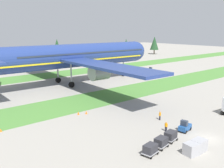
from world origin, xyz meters
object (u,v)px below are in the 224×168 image
object	(u,v)px
pushback_tractor	(150,70)
cargo_dolly_second	(161,142)
uld_container_1	(199,145)
taxiway_marker_1	(1,130)
ground_crew_marshaller	(160,115)
taxiway_marker_0	(86,112)
cargo_dolly_lead	(171,135)
cargo_dolly_third	(150,149)
ground_crew_loader	(166,126)
taxiway_marker_2	(78,113)
baggage_tug	(185,127)
uld_container_0	(192,149)
airliner	(71,56)

from	to	relation	value
pushback_tractor	cargo_dolly_second	bearing A→B (deg)	134.94
uld_container_1	taxiway_marker_1	world-z (taller)	uld_container_1
ground_crew_marshaller	taxiway_marker_0	world-z (taller)	ground_crew_marshaller
cargo_dolly_lead	ground_crew_marshaller	bearing A→B (deg)	129.71
ground_crew_marshaller	taxiway_marker_0	xyz separation A→B (m)	(-8.63, 11.72, -0.62)
taxiway_marker_0	taxiway_marker_1	size ratio (longest dim) A/B	1.36
cargo_dolly_third	ground_crew_loader	world-z (taller)	ground_crew_loader
pushback_tractor	taxiway_marker_2	world-z (taller)	pushback_tractor
cargo_dolly_third	taxiway_marker_2	distance (m)	20.41
ground_crew_marshaller	baggage_tug	bearing A→B (deg)	20.82
ground_crew_marshaller	cargo_dolly_lead	bearing A→B (deg)	-10.07
cargo_dolly_second	pushback_tractor	size ratio (longest dim) A/B	0.92
cargo_dolly_third	uld_container_0	distance (m)	5.65
cargo_dolly_second	taxiway_marker_2	xyz separation A→B (m)	(-1.28, 19.84, -0.58)
uld_container_1	ground_crew_marshaller	bearing A→B (deg)	64.26
cargo_dolly_second	baggage_tug	bearing A→B (deg)	90.00
taxiway_marker_0	taxiway_marker_1	xyz separation A→B (m)	(-16.04, 1.69, -0.08)
cargo_dolly_second	ground_crew_marshaller	bearing A→B (deg)	120.53
cargo_dolly_third	taxiway_marker_1	xyz separation A→B (m)	(-12.97, 21.43, -0.68)
cargo_dolly_third	uld_container_0	xyz separation A→B (m)	(4.40, -3.54, -0.08)
ground_crew_marshaller	uld_container_0	bearing A→B (deg)	-1.90
ground_crew_marshaller	taxiway_marker_2	world-z (taller)	ground_crew_marshaller
baggage_tug	ground_crew_loader	xyz separation A→B (m)	(-2.49, 1.94, 0.13)
baggage_tug	ground_crew_marshaller	xyz separation A→B (m)	(1.03, 6.17, 0.13)
cargo_dolly_lead	ground_crew_marshaller	world-z (taller)	ground_crew_marshaller
cargo_dolly_second	uld_container_0	xyz separation A→B (m)	(1.55, -4.04, -0.08)
cargo_dolly_third	uld_container_1	distance (m)	7.08
taxiway_marker_1	taxiway_marker_2	distance (m)	14.58
cargo_dolly_lead	pushback_tractor	world-z (taller)	pushback_tractor
baggage_tug	pushback_tractor	size ratio (longest dim) A/B	1.05
uld_container_1	taxiway_marker_1	distance (m)	31.45
uld_container_1	ground_crew_loader	bearing A→B (deg)	74.39
ground_crew_marshaller	uld_container_0	world-z (taller)	ground_crew_marshaller
baggage_tug	uld_container_1	distance (m)	7.08
airliner	uld_container_0	world-z (taller)	airliner
baggage_tug	taxiway_marker_0	xyz separation A→B (m)	(-7.60, 17.89, -0.49)
pushback_tractor	ground_crew_loader	bearing A→B (deg)	136.12
ground_crew_loader	uld_container_1	distance (m)	7.64
cargo_dolly_third	uld_container_0	bearing A→B (deg)	41.32
pushback_tractor	uld_container_1	distance (m)	65.93
ground_crew_marshaller	cargo_dolly_third	bearing A→B (deg)	-25.21
ground_crew_marshaller	taxiway_marker_2	bearing A→B (deg)	-110.22
cargo_dolly_third	taxiway_marker_0	xyz separation A→B (m)	(3.07, 19.75, -0.60)
uld_container_1	taxiway_marker_0	distance (m)	23.51
pushback_tractor	taxiway_marker_1	size ratio (longest dim) A/B	5.53
taxiway_marker_0	taxiway_marker_1	bearing A→B (deg)	173.99
ground_crew_loader	cargo_dolly_second	bearing A→B (deg)	-64.51
baggage_tug	cargo_dolly_second	world-z (taller)	baggage_tug
baggage_tug	uld_container_0	world-z (taller)	baggage_tug
cargo_dolly_third	taxiway_marker_2	bearing A→B (deg)	165.70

